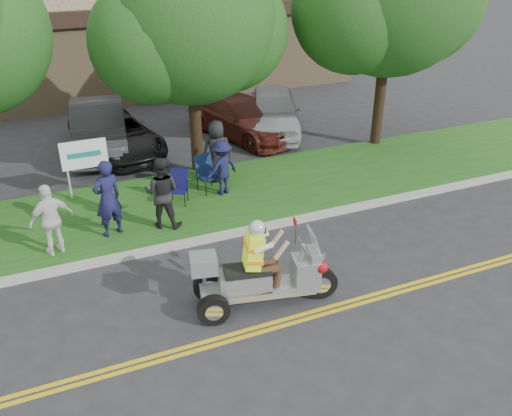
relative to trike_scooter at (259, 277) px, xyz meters
name	(u,v)px	position (x,y,z in m)	size (l,w,h in m)	color
ground	(282,306)	(0.42, -0.22, -0.69)	(120.00, 120.00, 0.00)	#28282B
centerline_near	(295,322)	(0.42, -0.80, -0.68)	(60.00, 0.10, 0.01)	gold
centerline_far	(291,318)	(0.42, -0.64, -0.68)	(60.00, 0.10, 0.01)	gold
curb	(230,234)	(0.42, 2.83, -0.63)	(60.00, 0.25, 0.12)	#A8A89E
grass_verge	(203,199)	(0.42, 4.98, -0.63)	(60.00, 4.00, 0.10)	#1D4E14
commercial_building	(152,39)	(2.42, 18.75, 1.32)	(18.00, 8.20, 4.00)	#9E7F5B
tree_mid	(192,26)	(0.98, 7.01, 3.74)	(5.88, 4.80, 7.05)	#332114
business_sign	(84,158)	(-2.48, 6.38, 0.57)	(1.25, 0.06, 1.75)	silver
trike_scooter	(259,277)	(0.00, 0.00, 0.00)	(3.01, 1.29, 1.97)	black
lawn_chair_a	(179,184)	(-0.24, 4.97, -0.06)	(0.67, 0.68, 0.94)	black
lawn_chair_b	(206,171)	(0.70, 5.43, 0.01)	(0.68, 0.70, 1.05)	black
spectator_adult_left	(108,199)	(-2.28, 3.92, 0.40)	(0.71, 0.47, 1.96)	#181843
spectator_adult_mid	(162,192)	(-0.97, 3.83, 0.35)	(0.90, 0.71, 1.86)	black
spectator_adult_right	(51,220)	(-3.61, 3.56, 0.29)	(1.02, 0.42, 1.74)	white
spectator_chair_a	(222,167)	(1.04, 5.03, 0.21)	(1.02, 0.59, 1.59)	#15163B
spectator_chair_b	(217,151)	(1.21, 5.91, 0.35)	(0.91, 0.59, 1.86)	black
parked_car_left	(99,127)	(-1.58, 10.08, 0.13)	(1.74, 5.00, 1.65)	#303033
parked_car_mid	(117,135)	(-1.09, 9.58, -0.04)	(2.15, 4.65, 1.29)	black
parked_car_right	(242,117)	(3.43, 9.51, 0.02)	(1.99, 4.89, 1.42)	#4C1911
parked_car_far_right	(273,111)	(4.68, 9.49, 0.13)	(1.92, 4.78, 1.63)	#A7AAAE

